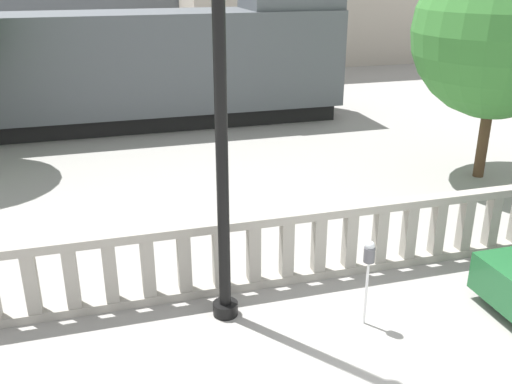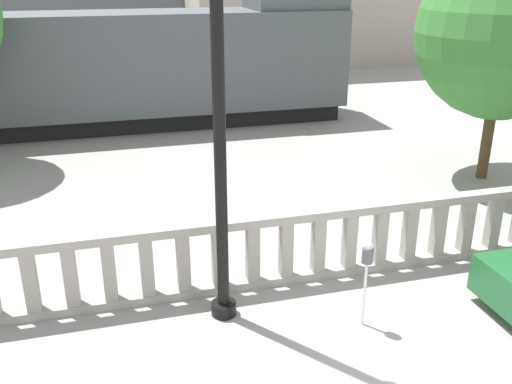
{
  "view_description": "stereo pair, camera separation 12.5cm",
  "coord_description": "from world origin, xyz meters",
  "px_view_note": "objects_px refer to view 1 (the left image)",
  "views": [
    {
      "loc": [
        -3.38,
        -4.95,
        4.98
      ],
      "look_at": [
        -0.8,
        3.96,
        1.27
      ],
      "focal_mm": 40.0,
      "sensor_mm": 36.0,
      "label": 1
    },
    {
      "loc": [
        -3.26,
        -4.98,
        4.98
      ],
      "look_at": [
        -0.8,
        3.96,
        1.27
      ],
      "focal_mm": 40.0,
      "sensor_mm": 36.0,
      "label": 2
    }
  ],
  "objects_px": {
    "lamppost": "(221,104)",
    "parking_meter": "(369,259)",
    "train_far": "(83,26)",
    "tree_left": "(500,32)",
    "train_near": "(32,73)"
  },
  "relations": [
    {
      "from": "tree_left",
      "to": "parking_meter",
      "type": "bearing_deg",
      "value": -138.31
    },
    {
      "from": "train_near",
      "to": "train_far",
      "type": "height_order",
      "value": "train_near"
    },
    {
      "from": "train_near",
      "to": "tree_left",
      "type": "height_order",
      "value": "tree_left"
    },
    {
      "from": "lamppost",
      "to": "train_near",
      "type": "xyz_separation_m",
      "value": [
        -3.33,
        11.49,
        -1.35
      ]
    },
    {
      "from": "lamppost",
      "to": "tree_left",
      "type": "xyz_separation_m",
      "value": [
        7.55,
        4.21,
        0.27
      ]
    },
    {
      "from": "lamppost",
      "to": "tree_left",
      "type": "height_order",
      "value": "lamppost"
    },
    {
      "from": "parking_meter",
      "to": "tree_left",
      "type": "relative_size",
      "value": 0.25
    },
    {
      "from": "lamppost",
      "to": "parking_meter",
      "type": "distance_m",
      "value": 3.02
    },
    {
      "from": "lamppost",
      "to": "parking_meter",
      "type": "xyz_separation_m",
      "value": [
        1.93,
        -0.8,
        -2.18
      ]
    },
    {
      "from": "parking_meter",
      "to": "train_far",
      "type": "relative_size",
      "value": 0.06
    },
    {
      "from": "train_near",
      "to": "train_far",
      "type": "relative_size",
      "value": 0.81
    },
    {
      "from": "tree_left",
      "to": "lamppost",
      "type": "bearing_deg",
      "value": -150.89
    },
    {
      "from": "lamppost",
      "to": "train_near",
      "type": "bearing_deg",
      "value": 106.16
    },
    {
      "from": "train_near",
      "to": "lamppost",
      "type": "bearing_deg",
      "value": -73.84
    },
    {
      "from": "lamppost",
      "to": "train_far",
      "type": "relative_size",
      "value": 0.27
    }
  ]
}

